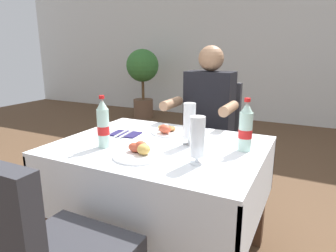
# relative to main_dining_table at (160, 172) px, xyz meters

# --- Properties ---
(back_wall) EXTENTS (11.00, 0.12, 3.10)m
(back_wall) POSITION_rel_main_dining_table_xyz_m (0.11, 3.97, 1.00)
(back_wall) COLOR silver
(back_wall) RESTS_ON ground
(main_dining_table) EXTENTS (1.12, 0.88, 0.72)m
(main_dining_table) POSITION_rel_main_dining_table_xyz_m (0.00, 0.00, 0.00)
(main_dining_table) COLOR white
(main_dining_table) RESTS_ON ground
(chair_far_diner_seat) EXTENTS (0.44, 0.50, 0.97)m
(chair_far_diner_seat) POSITION_rel_main_dining_table_xyz_m (-0.00, 0.83, -0.00)
(chair_far_diner_seat) COLOR #2D2D33
(chair_far_diner_seat) RESTS_ON ground
(seated_diner_far) EXTENTS (0.50, 0.46, 1.26)m
(seated_diner_far) POSITION_rel_main_dining_table_xyz_m (0.02, 0.72, 0.16)
(seated_diner_far) COLOR #282D42
(seated_diner_far) RESTS_ON ground
(plate_near_camera) EXTENTS (0.24, 0.24, 0.07)m
(plate_near_camera) POSITION_rel_main_dining_table_xyz_m (0.00, -0.22, 0.19)
(plate_near_camera) COLOR white
(plate_near_camera) RESTS_ON main_dining_table
(plate_far_diner) EXTENTS (0.24, 0.24, 0.07)m
(plate_far_diner) POSITION_rel_main_dining_table_xyz_m (-0.06, 0.22, 0.18)
(plate_far_diner) COLOR white
(plate_far_diner) RESTS_ON main_dining_table
(beer_glass_left) EXTENTS (0.07, 0.07, 0.22)m
(beer_glass_left) POSITION_rel_main_dining_table_xyz_m (0.29, -0.18, 0.29)
(beer_glass_left) COLOR white
(beer_glass_left) RESTS_ON main_dining_table
(beer_glass_middle) EXTENTS (0.07, 0.07, 0.23)m
(beer_glass_middle) POSITION_rel_main_dining_table_xyz_m (0.15, 0.06, 0.28)
(beer_glass_middle) COLOR white
(beer_glass_middle) RESTS_ON main_dining_table
(cola_bottle_primary) EXTENTS (0.06, 0.06, 0.28)m
(cola_bottle_primary) POSITION_rel_main_dining_table_xyz_m (-0.24, -0.18, 0.29)
(cola_bottle_primary) COLOR silver
(cola_bottle_primary) RESTS_ON main_dining_table
(cola_bottle_secondary) EXTENTS (0.07, 0.07, 0.28)m
(cola_bottle_secondary) POSITION_rel_main_dining_table_xyz_m (0.44, 0.10, 0.29)
(cola_bottle_secondary) COLOR silver
(cola_bottle_secondary) RESTS_ON main_dining_table
(napkin_cutlery_set) EXTENTS (0.18, 0.19, 0.01)m
(napkin_cutlery_set) POSITION_rel_main_dining_table_xyz_m (-0.28, 0.07, 0.17)
(napkin_cutlery_set) COLOR #231E4C
(napkin_cutlery_set) RESTS_ON main_dining_table
(potted_plant_corner) EXTENTS (0.58, 0.58, 1.24)m
(potted_plant_corner) POSITION_rel_main_dining_table_xyz_m (-2.09, 3.25, 0.25)
(potted_plant_corner) COLOR brown
(potted_plant_corner) RESTS_ON ground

